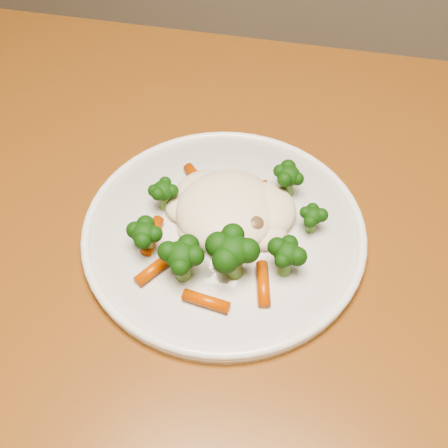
# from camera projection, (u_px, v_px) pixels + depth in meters

# --- Properties ---
(dining_table) EXTENTS (1.12, 0.77, 0.75)m
(dining_table) POSITION_uv_depth(u_px,v_px,m) (133.00, 268.00, 0.71)
(dining_table) COLOR brown
(dining_table) RESTS_ON ground
(plate) EXTENTS (0.30, 0.30, 0.01)m
(plate) POSITION_uv_depth(u_px,v_px,m) (224.00, 232.00, 0.60)
(plate) COLOR white
(plate) RESTS_ON dining_table
(meal) EXTENTS (0.19, 0.19, 0.05)m
(meal) POSITION_uv_depth(u_px,v_px,m) (226.00, 219.00, 0.57)
(meal) COLOR #F6E4C4
(meal) RESTS_ON plate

